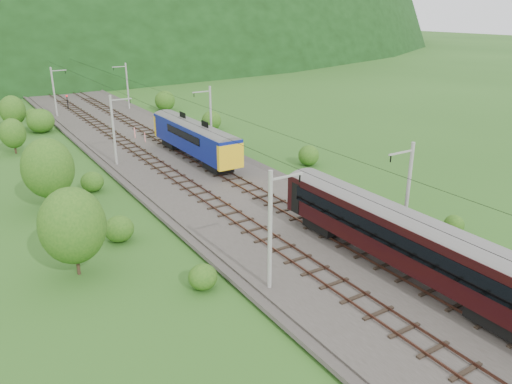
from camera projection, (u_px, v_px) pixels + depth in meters
ground at (341, 266)px, 35.74m from camera, size 600.00×600.00×0.00m
railbed at (265, 218)px, 43.61m from camera, size 14.00×220.00×0.30m
track_left at (241, 221)px, 42.34m from camera, size 2.40×220.00×0.27m
track_right at (287, 210)px, 44.74m from camera, size 2.40×220.00×0.27m
catenary_left at (114, 129)px, 56.48m from camera, size 2.54×192.28×8.00m
catenary_right at (210, 117)px, 62.60m from camera, size 2.54×192.28×8.00m
overhead_wires at (266, 140)px, 41.19m from camera, size 4.83×198.00×0.03m
hazard_post_near at (135, 133)px, 69.15m from camera, size 0.16×0.16×1.48m
hazard_post_far at (145, 137)px, 67.30m from camera, size 0.14×0.14×1.28m
signal at (67, 101)px, 88.57m from camera, size 0.27×0.27×2.45m
vegetation_left at (70, 199)px, 40.75m from camera, size 12.11×144.91×6.60m
vegetation_right at (246, 135)px, 67.02m from camera, size 4.65×100.45×3.19m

